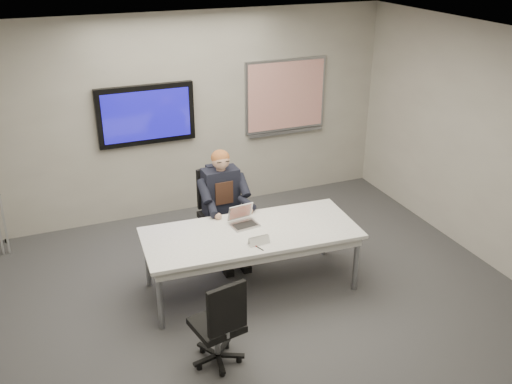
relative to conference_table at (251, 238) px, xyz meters
name	(u,v)px	position (x,y,z in m)	size (l,w,h in m)	color
floor	(267,327)	(-0.12, -0.74, -0.64)	(6.00, 6.00, 0.02)	#39393C
ceiling	(270,53)	(-0.12, -0.74, 2.16)	(6.00, 6.00, 0.02)	silver
wall_back	(182,117)	(-0.12, 2.26, 0.76)	(6.00, 0.02, 2.80)	#9E998E
conference_table	(251,238)	(0.00, 0.00, 0.00)	(2.41, 1.13, 0.73)	white
tv_display	(146,115)	(-0.62, 2.20, 0.86)	(1.30, 0.09, 0.80)	black
whiteboard	(286,97)	(1.43, 2.23, 0.89)	(1.25, 0.08, 1.10)	gray
office_chair_far	(220,226)	(-0.04, 0.96, -0.31)	(0.54, 0.54, 1.06)	black
office_chair_near	(219,338)	(-0.74, -1.07, -0.34)	(0.53, 0.53, 0.95)	black
seated_person	(226,218)	(-0.04, 0.71, -0.09)	(0.43, 0.74, 1.38)	#212737
laptop	(243,219)	(-0.02, 0.20, 0.14)	(0.32, 0.31, 0.21)	#AEAFB1
name_tent	(259,240)	(-0.02, -0.28, 0.13)	(0.23, 0.06, 0.09)	silver
pen	(259,248)	(-0.06, -0.37, 0.09)	(0.01, 0.01, 0.14)	black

